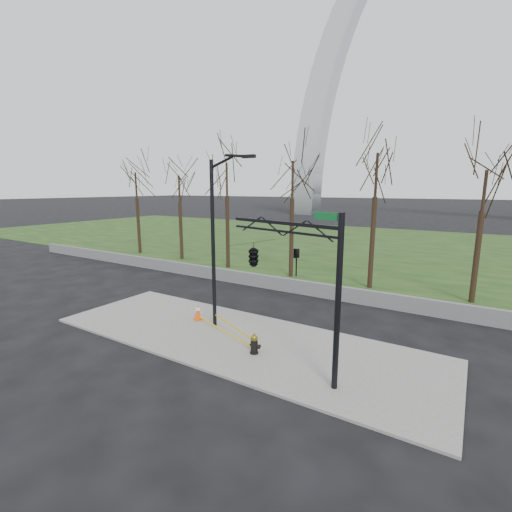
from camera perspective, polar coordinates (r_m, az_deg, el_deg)
The scene contains 11 objects.
ground at distance 16.50m, azimuth -3.26°, elevation -13.23°, with size 500.00×500.00×0.00m, color black.
sidewalk at distance 16.48m, azimuth -3.26°, elevation -13.07°, with size 18.00×6.00×0.10m, color slate.
grass_strip at distance 43.70m, azimuth 19.96°, elevation 1.36°, with size 120.00×40.00×0.06m, color #183513.
guardrail at distance 22.96m, azimuth 8.31°, elevation -5.14°, with size 60.00×0.30×0.90m, color #59595B.
gateway_arch at distance 91.44m, azimuth 28.05°, elevation 26.02°, with size 66.00×6.00×65.00m, color #B6B9BD, non-canonical shape.
tree_row at distance 28.48m, azimuth 0.62°, elevation 6.93°, with size 33.96×4.00×9.58m.
fire_hydrant at distance 14.82m, azimuth -0.25°, elevation -14.03°, with size 0.52×0.35×0.85m.
traffic_cone at distance 18.56m, azimuth -9.33°, elevation -8.90°, with size 0.53×0.53×0.80m.
street_light at distance 16.58m, azimuth -6.34°, elevation 3.73°, with size 2.39×0.23×8.21m.
traffic_signal_mast at distance 13.53m, azimuth 1.79°, elevation -0.15°, with size 4.95×2.54×6.00m.
caution_tape at distance 16.48m, azimuth -4.69°, elevation -11.56°, with size 4.46×1.68×0.44m.
Camera 1 is at (8.71, -12.30, 6.72)m, focal length 24.86 mm.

